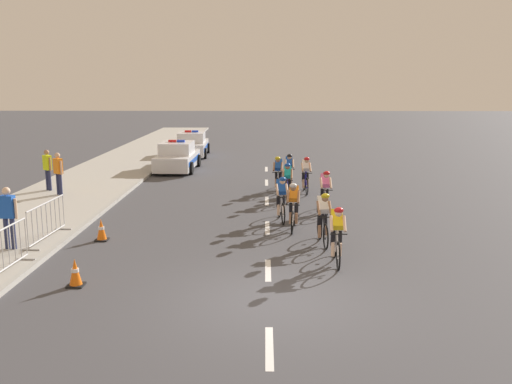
{
  "coord_description": "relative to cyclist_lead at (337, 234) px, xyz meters",
  "views": [
    {
      "loc": [
        -0.09,
        -10.83,
        4.46
      ],
      "look_at": [
        -0.36,
        6.15,
        1.1
      ],
      "focal_mm": 38.67,
      "sensor_mm": 36.0,
      "label": 1
    }
  ],
  "objects": [
    {
      "name": "cyclist_ninth",
      "position": [
        -1.24,
        9.32,
        0.0
      ],
      "size": [
        0.45,
        1.72,
        1.56
      ],
      "color": "black",
      "rests_on": "ground"
    },
    {
      "name": "cyclist_fourth",
      "position": [
        -1.26,
        4.35,
        0.0
      ],
      "size": [
        0.45,
        1.72,
        1.56
      ],
      "color": "black",
      "rests_on": "ground"
    },
    {
      "name": "cyclist_third",
      "position": [
        -0.92,
        3.23,
        0.0
      ],
      "size": [
        0.45,
        1.72,
        1.56
      ],
      "color": "black",
      "rests_on": "ground"
    },
    {
      "name": "crowd_barrier_front",
      "position": [
        -7.82,
        -1.22,
        -0.14
      ],
      "size": [
        0.6,
        2.32,
        1.07
      ],
      "color": "#B7BABF",
      "rests_on": "sidewalk_slab"
    },
    {
      "name": "cyclist_sixth",
      "position": [
        -0.93,
        7.44,
        0.0
      ],
      "size": [
        0.43,
        1.72,
        1.56
      ],
      "color": "black",
      "rests_on": "ground"
    },
    {
      "name": "traffic_cone_near",
      "position": [
        -6.02,
        -1.62,
        -0.48
      ],
      "size": [
        0.36,
        0.36,
        0.64
      ],
      "color": "black",
      "rests_on": "ground"
    },
    {
      "name": "police_car_second",
      "position": [
        -6.34,
        20.9,
        -0.11
      ],
      "size": [
        2.11,
        4.46,
        1.59
      ],
      "color": "silver",
      "rests_on": "ground"
    },
    {
      "name": "cyclist_lead",
      "position": [
        0.0,
        0.0,
        0.0
      ],
      "size": [
        0.42,
        1.72,
        1.56
      ],
      "color": "black",
      "rests_on": "ground"
    },
    {
      "name": "cyclist_fifth",
      "position": [
        0.3,
        5.58,
        0.0
      ],
      "size": [
        0.42,
        1.72,
        1.56
      ],
      "color": "black",
      "rests_on": "ground"
    },
    {
      "name": "ground_plane",
      "position": [
        -1.71,
        -2.42,
        -0.79
      ],
      "size": [
        160.0,
        160.0,
        0.0
      ],
      "primitive_type": "plane",
      "color": "#424247"
    },
    {
      "name": "cyclist_eighth",
      "position": [
        -0.75,
        10.14,
        0.0
      ],
      "size": [
        0.42,
        1.72,
        1.56
      ],
      "color": "black",
      "rests_on": "ground"
    },
    {
      "name": "cyclist_seventh",
      "position": [
        -0.11,
        9.18,
        0.0
      ],
      "size": [
        0.43,
        1.72,
        1.56
      ],
      "color": "black",
      "rests_on": "ground"
    },
    {
      "name": "spectator_back",
      "position": [
        -9.92,
        8.0,
        0.3
      ],
      "size": [
        0.45,
        0.4,
        1.68
      ],
      "color": "#23284C",
      "rests_on": "sidewalk_slab"
    },
    {
      "name": "lane_markings_centre",
      "position": [
        -1.71,
        5.51,
        -0.78
      ],
      "size": [
        0.14,
        21.6,
        0.01
      ],
      "color": "white",
      "rests_on": "ground"
    },
    {
      "name": "spectator_middle",
      "position": [
        -8.57,
        0.78,
        0.3
      ],
      "size": [
        0.52,
        0.24,
        1.68
      ],
      "color": "#23284C",
      "rests_on": "sidewalk_slab"
    },
    {
      "name": "cyclist_second",
      "position": [
        -0.17,
        1.7,
        0.0
      ],
      "size": [
        0.44,
        1.72,
        1.56
      ],
      "color": "black",
      "rests_on": "ground"
    },
    {
      "name": "sidewalk_slab",
      "position": [
        -9.65,
        11.58,
        -0.73
      ],
      "size": [
        4.51,
        60.0,
        0.12
      ],
      "primitive_type": "cube",
      "color": "#A3A099",
      "rests_on": "ground"
    },
    {
      "name": "spectator_closest",
      "position": [
        -10.71,
        8.95,
        0.3
      ],
      "size": [
        0.45,
        0.4,
        1.68
      ],
      "color": "#23284C",
      "rests_on": "sidewalk_slab"
    },
    {
      "name": "crowd_barrier_middle",
      "position": [
        -7.93,
        1.69,
        -0.14
      ],
      "size": [
        0.61,
        2.32,
        1.07
      ],
      "color": "#B7BABF",
      "rests_on": "sidewalk_slab"
    },
    {
      "name": "police_car_nearest",
      "position": [
        -6.34,
        15.09,
        -0.11
      ],
      "size": [
        2.07,
        4.43,
        1.59
      ],
      "color": "silver",
      "rests_on": "ground"
    },
    {
      "name": "traffic_cone_mid",
      "position": [
        -6.5,
        2.01,
        -0.48
      ],
      "size": [
        0.36,
        0.36,
        0.64
      ],
      "color": "black",
      "rests_on": "ground"
    },
    {
      "name": "kerb_edge",
      "position": [
        -7.47,
        11.58,
        -0.72
      ],
      "size": [
        0.16,
        60.0,
        0.13
      ],
      "primitive_type": "cube",
      "color": "#9E9E99",
      "rests_on": "ground"
    }
  ]
}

